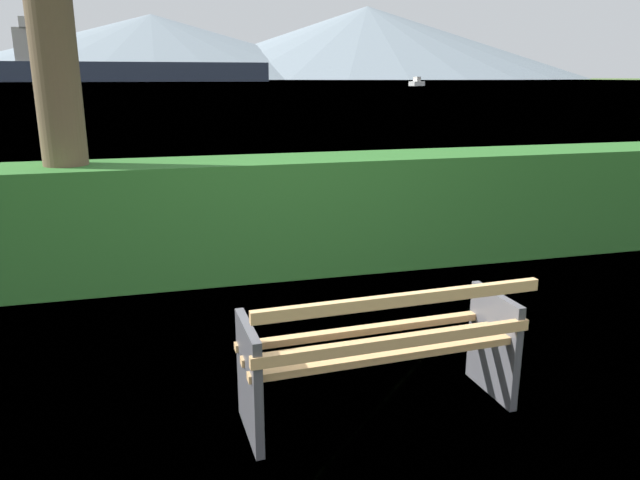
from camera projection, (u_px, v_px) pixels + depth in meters
name	position (u px, v px, depth m)	size (l,w,h in m)	color
ground_plane	(377.00, 410.00, 3.67)	(1400.00, 1400.00, 0.00)	#4C6B33
water_surface	(156.00, 81.00, 289.78)	(620.00, 620.00, 0.00)	slate
park_bench	(382.00, 351.00, 3.51)	(1.68, 0.65, 0.87)	tan
hedge_row	(281.00, 215.00, 6.23)	(10.96, 0.86, 1.17)	#2D6B28
cargo_ship_large	(115.00, 65.00, 247.50)	(109.64, 14.25, 24.45)	#2D384C
fishing_boat_near	(417.00, 83.00, 132.90)	(4.48, 3.74, 2.00)	silver
distant_hills	(174.00, 44.00, 542.35)	(876.46, 430.22, 67.76)	slate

